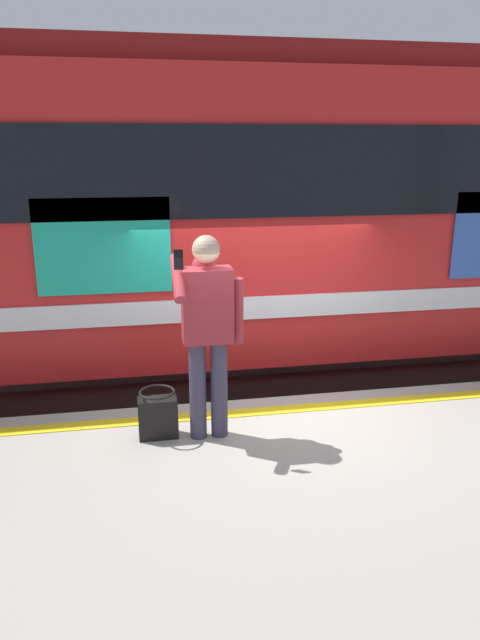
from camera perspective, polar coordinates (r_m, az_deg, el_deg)
name	(u,v)px	position (r m, az deg, el deg)	size (l,w,h in m)	color
ground_plane	(267,480)	(6.24, 2.62, -15.27)	(24.44, 24.44, 0.00)	#4C4742
safety_line	(275,410)	(5.54, 3.45, -8.73)	(14.07, 0.16, 0.01)	yellow
track_rail_near	(242,413)	(7.43, 0.15, -9.02)	(18.67, 0.08, 0.16)	slate
track_rail_far	(224,371)	(8.73, -1.57, -4.99)	(18.67, 0.08, 0.16)	slate
train_carriage	(284,202)	(7.57, 4.27, 11.34)	(12.48, 2.91, 4.13)	red
passenger	(207,322)	(4.73, -3.18, -0.17)	(0.57, 0.55, 1.71)	#383347
handbag	(158,416)	(5.04, -7.97, -9.17)	(0.33, 0.30, 0.42)	black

